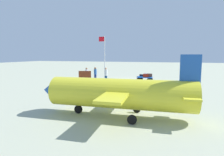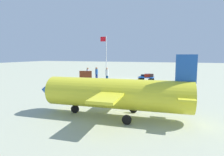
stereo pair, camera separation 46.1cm
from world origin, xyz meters
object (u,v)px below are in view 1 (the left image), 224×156
at_px(airplane_near, 115,93).
at_px(flagpole, 104,54).
at_px(suitcase_grey, 146,75).
at_px(signboard, 85,76).
at_px(worker_supervisor, 95,73).
at_px(suitcase_olive, 142,75).
at_px(worker_trailing, 87,74).
at_px(suitcase_navy, 146,76).
at_px(suitcase_dark, 149,75).
at_px(luggage_cart, 145,78).
at_px(worker_lead, 106,74).

distance_m(airplane_near, flagpole, 14.84).
xyz_separation_m(suitcase_grey, signboard, (5.62, 5.01, 0.26)).
distance_m(worker_supervisor, flagpole, 3.03).
distance_m(suitcase_olive, worker_trailing, 6.60).
xyz_separation_m(suitcase_grey, suitcase_navy, (-0.06, 0.75, -0.00)).
xyz_separation_m(suitcase_dark, flagpole, (5.79, -0.57, 2.42)).
distance_m(suitcase_navy, worker_trailing, 6.78).
xyz_separation_m(suitcase_dark, worker_trailing, (6.65, 2.88, 0.22)).
bearing_deg(suitcase_olive, suitcase_dark, 158.46).
relative_size(suitcase_grey, suitcase_dark, 0.75).
bearing_deg(suitcase_dark, worker_supervisor, 13.53).
bearing_deg(worker_trailing, suitcase_dark, -156.54).
relative_size(suitcase_grey, worker_trailing, 0.29).
distance_m(suitcase_dark, signboard, 7.59).
bearing_deg(suitcase_navy, worker_supervisor, 11.80).
xyz_separation_m(suitcase_olive, airplane_near, (-0.56, 13.45, 0.51)).
xyz_separation_m(suitcase_olive, signboard, (5.17, 4.89, 0.31)).
bearing_deg(suitcase_dark, suitcase_navy, 35.21).
bearing_deg(worker_supervisor, signboard, 91.87).
bearing_deg(flagpole, signboard, 86.79).
bearing_deg(luggage_cart, signboard, 40.19).
xyz_separation_m(suitcase_navy, flagpole, (5.40, -0.85, 2.44)).
bearing_deg(luggage_cart, airplane_near, 90.95).
distance_m(suitcase_grey, worker_lead, 4.92).
height_order(suitcase_navy, flagpole, flagpole).
distance_m(luggage_cart, worker_trailing, 6.80).
height_order(luggage_cart, worker_trailing, worker_trailing).
bearing_deg(suitcase_olive, suitcase_navy, 128.95).
distance_m(suitcase_olive, suitcase_dark, 0.98).
bearing_deg(luggage_cart, worker_supervisor, 15.96).
height_order(suitcase_olive, signboard, signboard).
bearing_deg(worker_supervisor, worker_trailing, 71.39).
distance_m(worker_lead, airplane_near, 11.76).
height_order(luggage_cart, suitcase_navy, suitcase_navy).
relative_size(suitcase_olive, worker_trailing, 0.34).
bearing_deg(worker_lead, suitcase_grey, -147.83).
xyz_separation_m(worker_supervisor, signboard, (-0.10, 3.05, 0.02)).
height_order(suitcase_dark, airplane_near, airplane_near).
bearing_deg(flagpole, worker_lead, 113.53).
distance_m(worker_trailing, airplane_near, 12.00).
bearing_deg(luggage_cart, worker_trailing, 26.28).
distance_m(suitcase_grey, worker_supervisor, 6.05).
height_order(worker_lead, signboard, worker_lead).
relative_size(luggage_cart, suitcase_grey, 3.64).
relative_size(worker_supervisor, flagpole, 0.31).
bearing_deg(airplane_near, suitcase_olive, -87.61).
distance_m(suitcase_olive, worker_supervisor, 5.59).
bearing_deg(suitcase_grey, suitcase_olive, 14.40).
distance_m(suitcase_olive, suitcase_grey, 0.47).
relative_size(suitcase_olive, suitcase_dark, 0.87).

